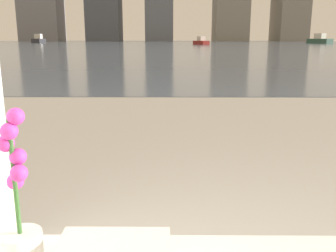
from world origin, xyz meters
TOP-DOWN VIEW (x-y plane):
  - potted_orchid at (-0.49, 0.80)m, footprint 0.11×0.11m
  - harbor_water at (0.00, 62.00)m, footprint 180.00×110.00m
  - harbor_boat_0 at (-28.21, 81.20)m, footprint 1.94×5.00m
  - harbor_boat_1 at (28.48, 73.65)m, footprint 3.69×5.28m
  - harbor_boat_3 at (4.78, 61.49)m, footprint 2.48×3.63m

SIDE VIEW (x-z plane):
  - harbor_water at x=0.00m, z-range 0.00..0.01m
  - harbor_boat_3 at x=4.78m, z-range -0.18..1.11m
  - potted_orchid at x=-0.49m, z-range 0.43..0.86m
  - harbor_boat_0 at x=-28.21m, z-range -0.26..1.58m
  - harbor_boat_1 at x=28.48m, z-range -0.27..1.61m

